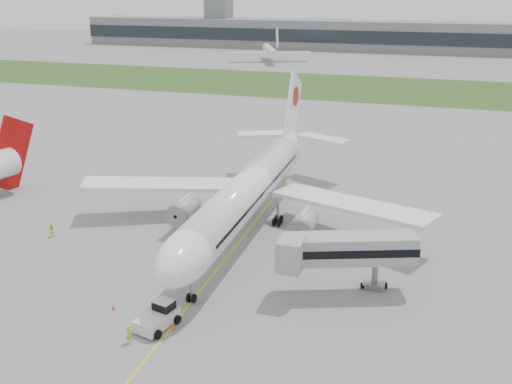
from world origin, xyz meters
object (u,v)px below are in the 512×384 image
(airliner, at_px, (250,188))
(ground_crew_near, at_px, (129,334))
(jet_bridge, at_px, (342,250))
(pushback_tug, at_px, (159,316))

(airliner, height_order, ground_crew_near, airliner)
(jet_bridge, bearing_deg, airliner, 116.90)
(pushback_tug, height_order, ground_crew_near, pushback_tug)
(pushback_tug, relative_size, ground_crew_near, 2.52)
(pushback_tug, bearing_deg, airliner, 100.73)
(ground_crew_near, bearing_deg, jet_bridge, -141.04)
(airliner, distance_m, pushback_tug, 25.19)
(airliner, xyz_separation_m, ground_crew_near, (-2.52, -28.14, -4.72))
(airliner, xyz_separation_m, jet_bridge, (14.22, -13.43, -0.74))
(jet_bridge, distance_m, ground_crew_near, 22.64)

